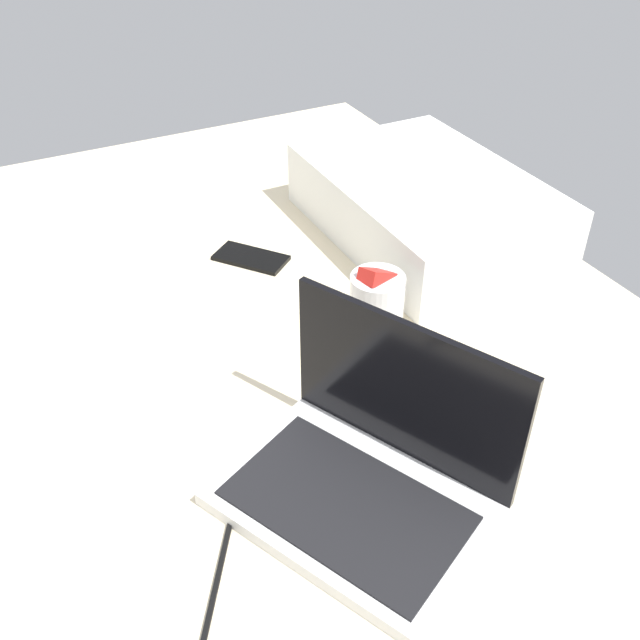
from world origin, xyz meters
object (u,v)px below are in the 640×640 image
laptop (367,471)px  snack_cup (376,304)px  cell_phone (251,258)px  pillow (425,205)px

laptop → snack_cup: 34.64cm
snack_cup → cell_phone: size_ratio=0.96×
pillow → cell_phone: bearing=-100.8°
snack_cup → laptop: bearing=-32.6°
snack_cup → pillow: bearing=133.2°
laptop → snack_cup: bearing=121.5°
snack_cup → cell_phone: bearing=-162.2°
cell_phone → laptop: bearing=43.2°
snack_cup → pillow: 34.82cm
laptop → pillow: 68.92cm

